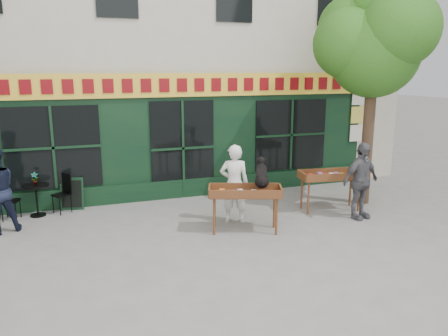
% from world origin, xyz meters
% --- Properties ---
extents(ground, '(80.00, 80.00, 0.00)m').
position_xyz_m(ground, '(0.00, 0.00, 0.00)').
color(ground, slate).
rests_on(ground, ground).
extents(building, '(14.00, 7.26, 10.00)m').
position_xyz_m(building, '(0.00, 5.97, 4.97)').
color(building, beige).
rests_on(building, ground).
extents(street_tree, '(3.05, 2.90, 5.60)m').
position_xyz_m(street_tree, '(4.34, 0.36, 4.11)').
color(street_tree, '#382619').
rests_on(street_tree, ground).
extents(book_cart_center, '(1.62, 1.09, 0.99)m').
position_xyz_m(book_cart_center, '(0.61, -0.60, 0.82)').
color(book_cart_center, brown).
rests_on(book_cart_center, ground).
extents(dog, '(0.52, 0.68, 0.60)m').
position_xyz_m(dog, '(0.96, -0.65, 1.29)').
color(dog, black).
rests_on(dog, book_cart_center).
extents(woman, '(0.75, 0.62, 1.78)m').
position_xyz_m(woman, '(0.61, 0.05, 0.89)').
color(woman, white).
rests_on(woman, ground).
extents(book_cart_right, '(1.57, 0.83, 0.99)m').
position_xyz_m(book_cart_right, '(3.13, 0.06, 0.82)').
color(book_cart_right, brown).
rests_on(book_cart_right, ground).
extents(man_right, '(1.11, 0.64, 1.79)m').
position_xyz_m(man_right, '(3.43, -0.69, 0.89)').
color(man_right, '#535257').
rests_on(man_right, ground).
extents(bistro_table, '(0.60, 0.60, 0.76)m').
position_xyz_m(bistro_table, '(-3.65, 1.94, 0.54)').
color(bistro_table, black).
rests_on(bistro_table, ground).
extents(bistro_chair_left, '(0.43, 0.43, 0.95)m').
position_xyz_m(bistro_chair_left, '(-4.28, 1.86, 0.56)').
color(bistro_chair_left, black).
rests_on(bistro_chair_left, ground).
extents(bistro_chair_right, '(0.50, 0.50, 0.95)m').
position_xyz_m(bistro_chair_right, '(-3.02, 2.04, 0.56)').
color(bistro_chair_right, black).
rests_on(bistro_chair_right, ground).
extents(potted_plant, '(0.16, 0.11, 0.30)m').
position_xyz_m(potted_plant, '(-3.65, 1.94, 0.91)').
color(potted_plant, gray).
rests_on(potted_plant, bistro_table).
extents(chalkboard, '(0.59, 0.30, 0.79)m').
position_xyz_m(chalkboard, '(-2.86, 2.19, 0.40)').
color(chalkboard, black).
rests_on(chalkboard, ground).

